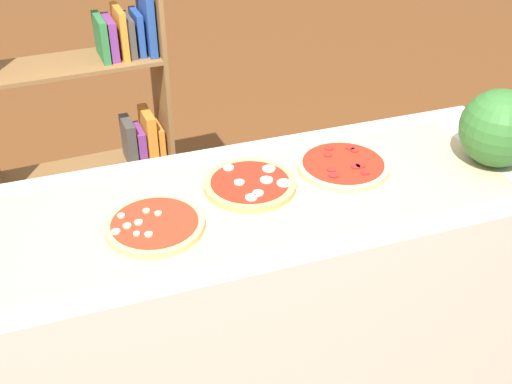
# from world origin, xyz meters

# --- Properties ---
(counter) EXTENTS (2.02, 0.70, 0.95)m
(counter) POSITION_xyz_m (0.00, 0.00, 0.48)
(counter) COLOR beige
(counter) RESTS_ON ground_plane
(parchment_paper) EXTENTS (1.65, 0.53, 0.00)m
(parchment_paper) POSITION_xyz_m (0.00, 0.00, 0.95)
(parchment_paper) COLOR tan
(parchment_paper) RESTS_ON counter
(pizza_mushroom_0) EXTENTS (0.29, 0.29, 0.03)m
(pizza_mushroom_0) POSITION_xyz_m (-0.34, -0.06, 0.97)
(pizza_mushroom_0) COLOR #DBB26B
(pizza_mushroom_0) RESTS_ON parchment_paper
(pizza_mozzarella_1) EXTENTS (0.30, 0.30, 0.03)m
(pizza_mozzarella_1) POSITION_xyz_m (0.00, 0.06, 0.97)
(pizza_mozzarella_1) COLOR tan
(pizza_mozzarella_1) RESTS_ON parchment_paper
(pizza_pepperoni_2) EXTENTS (0.31, 0.31, 0.03)m
(pizza_pepperoni_2) POSITION_xyz_m (0.34, 0.07, 0.97)
(pizza_pepperoni_2) COLOR #E5C17F
(pizza_pepperoni_2) RESTS_ON parchment_paper
(watermelon) EXTENTS (0.26, 0.26, 0.26)m
(watermelon) POSITION_xyz_m (0.84, -0.06, 1.09)
(watermelon) COLOR #2D6628
(watermelon) RESTS_ON counter
(bookshelf) EXTENTS (0.80, 0.32, 1.59)m
(bookshelf) POSITION_xyz_m (-0.37, 1.06, 0.77)
(bookshelf) COLOR brown
(bookshelf) RESTS_ON ground_plane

